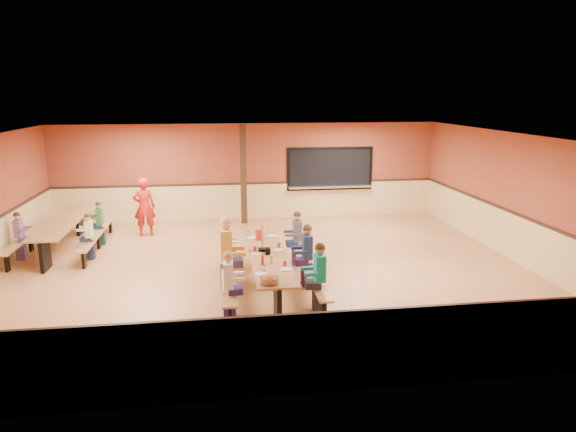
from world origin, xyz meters
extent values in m
plane|color=#9F633C|center=(0.00, 0.00, 0.00)|extent=(12.00, 12.00, 0.00)
cube|color=brown|center=(0.00, 5.00, 1.50)|extent=(12.00, 0.04, 3.00)
cube|color=brown|center=(0.00, -5.00, 1.50)|extent=(12.00, 0.04, 3.00)
cube|color=brown|center=(6.00, 0.00, 1.50)|extent=(0.04, 10.00, 3.00)
cube|color=white|center=(0.00, 0.00, 3.00)|extent=(12.00, 10.00, 0.04)
cube|color=black|center=(2.60, 4.97, 1.55)|extent=(2.60, 0.06, 1.20)
cube|color=silver|center=(2.60, 4.88, 0.98)|extent=(2.70, 0.28, 0.06)
cube|color=black|center=(-0.20, 4.40, 1.50)|extent=(0.18, 0.18, 3.00)
cube|color=#9A683D|center=(-0.02, -1.22, 0.72)|extent=(0.75, 3.60, 0.04)
cube|color=black|center=(-0.02, -2.77, 0.35)|extent=(0.08, 0.60, 0.70)
cube|color=black|center=(-0.02, 0.33, 0.35)|extent=(0.08, 0.60, 0.70)
cube|color=#9A683D|center=(-0.85, -1.22, 0.43)|extent=(0.26, 3.60, 0.04)
cube|color=black|center=(-0.85, -1.22, 0.21)|extent=(0.06, 0.18, 0.41)
cube|color=#9A683D|center=(0.80, -1.22, 0.43)|extent=(0.26, 3.60, 0.04)
cube|color=black|center=(0.80, -1.22, 0.21)|extent=(0.06, 0.18, 0.41)
cube|color=#9A683D|center=(-4.89, 2.25, 0.72)|extent=(0.75, 3.60, 0.04)
cube|color=black|center=(-4.89, 0.70, 0.35)|extent=(0.08, 0.60, 0.70)
cube|color=black|center=(-4.89, 3.80, 0.35)|extent=(0.08, 0.60, 0.70)
cube|color=#9A683D|center=(-5.72, 2.25, 0.43)|extent=(0.26, 3.60, 0.04)
cube|color=black|center=(-5.72, 2.25, 0.21)|extent=(0.06, 0.18, 0.41)
cube|color=#9A683D|center=(-4.07, 2.25, 0.43)|extent=(0.26, 3.60, 0.04)
cube|color=black|center=(-4.07, 2.25, 0.21)|extent=(0.06, 0.18, 0.41)
imported|color=red|center=(-3.03, 3.37, 0.82)|extent=(0.63, 0.44, 1.64)
cylinder|color=red|center=(-0.11, -0.08, 0.85)|extent=(0.16, 0.16, 0.22)
cube|color=black|center=(-0.03, -1.15, 0.80)|extent=(0.10, 0.14, 0.13)
cylinder|color=yellow|center=(-0.02, -1.73, 0.82)|extent=(0.06, 0.06, 0.17)
cylinder|color=#B2140F|center=(-0.19, -1.77, 0.82)|extent=(0.06, 0.06, 0.17)
cube|color=black|center=(-0.12, -0.93, 0.77)|extent=(0.16, 0.16, 0.06)
cube|color=#9A683D|center=(-0.12, -0.93, 1.05)|extent=(0.02, 0.09, 0.50)
camera|label=1|loc=(-0.99, -11.00, 3.91)|focal=32.00mm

